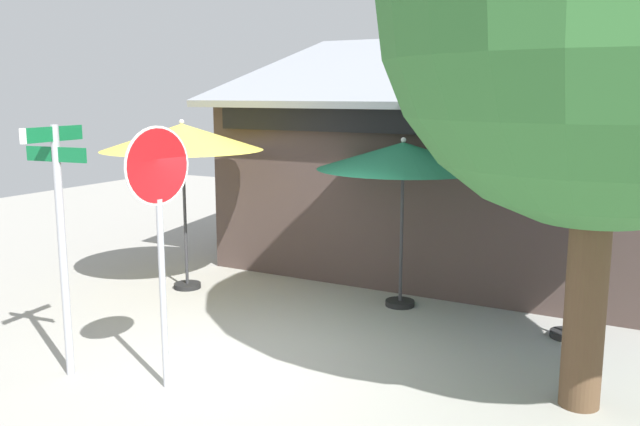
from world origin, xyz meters
TOP-DOWN VIEW (x-y plane):
  - ground_plane at (0.00, 0.00)m, footprint 28.00×28.00m
  - cafe_building at (0.59, 5.44)m, footprint 7.92×5.02m
  - street_sign_post at (-1.58, -1.53)m, footprint 0.81×0.87m
  - stop_sign at (-0.39, -1.25)m, footprint 0.14×0.82m
  - patio_umbrella_mustard_left at (-2.67, 1.83)m, footprint 2.57×2.57m
  - patio_umbrella_forest_green_center at (0.75, 2.65)m, footprint 2.53×2.53m
  - patio_umbrella_royal_blue_right at (3.19, 2.46)m, footprint 2.35×2.35m
  - shade_tree at (3.88, 0.35)m, footprint 4.76×4.32m

SIDE VIEW (x-z plane):
  - ground_plane at x=0.00m, z-range -0.10..0.00m
  - cafe_building at x=0.59m, z-range -0.52..3.84m
  - street_sign_post at x=-1.58m, z-range 0.32..3.15m
  - stop_sign at x=-0.39m, z-range 0.58..3.42m
  - patio_umbrella_forest_green_center at x=0.75m, z-range 0.99..3.52m
  - patio_umbrella_royal_blue_right at x=3.19m, z-range 1.04..3.78m
  - patio_umbrella_mustard_left at x=-2.67m, z-range 1.08..3.85m
  - shade_tree at x=3.88m, z-range 0.83..7.02m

